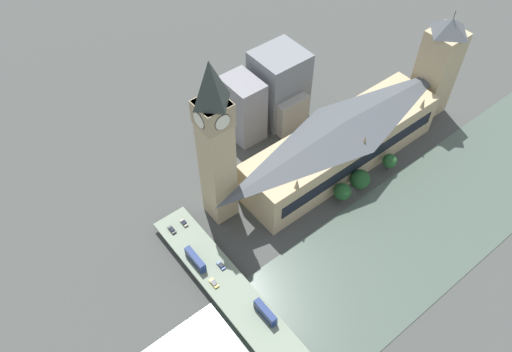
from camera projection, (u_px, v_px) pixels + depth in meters
name	position (u px, v px, depth m)	size (l,w,h in m)	color
ground_plane	(350.00, 191.00, 227.29)	(600.00, 600.00, 0.00)	#424442
river_water	(406.00, 238.00, 210.52)	(53.25, 360.00, 0.30)	#47564C
parliament_hall	(342.00, 143.00, 228.30)	(25.89, 102.16, 27.20)	tan
clock_tower	(215.00, 143.00, 187.63)	(12.23, 12.23, 80.14)	tan
victoria_tower	(437.00, 67.00, 243.85)	(15.59, 15.59, 57.28)	tan
road_bridge	(272.00, 339.00, 178.01)	(138.51, 14.95, 4.63)	#5D6A59
double_decker_bus_lead	(195.00, 259.00, 195.36)	(11.74, 2.60, 5.01)	navy
double_decker_bus_rear	(265.00, 312.00, 180.88)	(10.86, 2.64, 5.07)	navy
car_northbound_lead	(172.00, 230.00, 206.97)	(4.39, 1.82, 1.36)	black
car_northbound_mid	(214.00, 283.00, 190.90)	(4.43, 1.87, 1.26)	gold
car_northbound_tail	(184.00, 223.00, 209.19)	(4.00, 1.78, 1.41)	slate
car_southbound_lead	(221.00, 265.00, 195.94)	(4.12, 1.76, 1.31)	navy
city_block_west	(275.00, 101.00, 253.69)	(32.76, 17.37, 18.90)	#A39E93
city_block_center	(243.00, 108.00, 239.36)	(19.84, 14.46, 32.92)	gray
city_block_east	(279.00, 85.00, 247.16)	(22.21, 23.92, 37.48)	slate
tree_embankment_near	(390.00, 161.00, 231.07)	(6.76, 6.76, 9.54)	brown
tree_embankment_mid	(342.00, 192.00, 218.47)	(7.76, 7.76, 10.55)	brown
tree_embankment_far	(360.00, 179.00, 223.33)	(9.10, 9.10, 11.01)	brown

